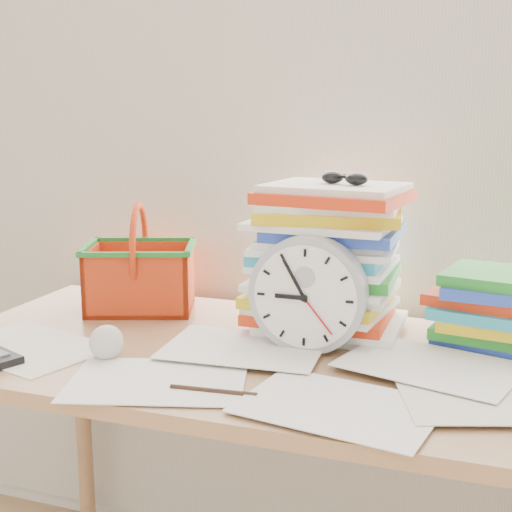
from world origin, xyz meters
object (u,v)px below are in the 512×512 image
at_px(desk, 263,385).
at_px(paper_stack, 326,259).
at_px(clock, 308,294).
at_px(book_stack, 500,311).
at_px(basket, 140,258).

relative_size(desk, paper_stack, 4.20).
relative_size(clock, book_stack, 0.88).
height_order(desk, clock, clock).
bearing_deg(basket, book_stack, -21.67).
bearing_deg(paper_stack, book_stack, 0.62).
bearing_deg(basket, paper_stack, -23.19).
relative_size(desk, book_stack, 5.10).
relative_size(desk, clock, 5.77).
relative_size(paper_stack, basket, 1.27).
height_order(paper_stack, clock, paper_stack).
xyz_separation_m(desk, paper_stack, (0.09, 0.17, 0.24)).
relative_size(desk, basket, 5.33).
height_order(paper_stack, book_stack, paper_stack).
height_order(clock, book_stack, clock).
xyz_separation_m(clock, book_stack, (0.37, 0.15, -0.04)).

